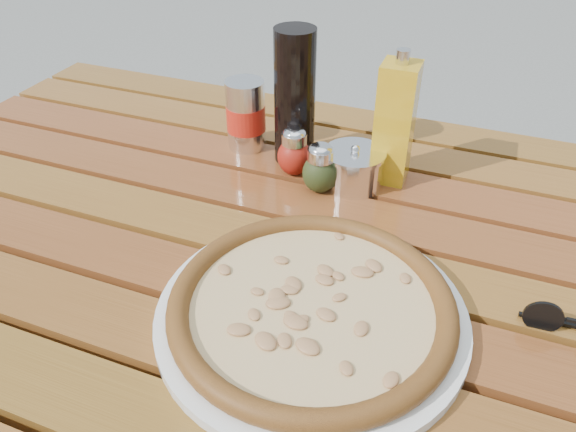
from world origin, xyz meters
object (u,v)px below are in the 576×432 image
(pepper_shaker, at_px, (294,152))
(olive_oil_cruet, at_px, (395,123))
(soda_can, at_px, (246,115))
(plate, at_px, (311,315))
(parmesan_tin, at_px, (354,168))
(pizza, at_px, (312,305))
(table, at_px, (283,282))
(dark_bottle, at_px, (295,97))
(sunglasses, at_px, (573,323))
(oregano_shaker, at_px, (320,169))

(pepper_shaker, height_order, olive_oil_cruet, olive_oil_cruet)
(soda_can, bearing_deg, plate, -55.16)
(soda_can, xyz_separation_m, parmesan_tin, (0.21, -0.05, -0.03))
(pizza, bearing_deg, olive_oil_cruet, 88.01)
(table, distance_m, soda_can, 0.31)
(dark_bottle, xyz_separation_m, parmesan_tin, (0.12, -0.04, -0.08))
(olive_oil_cruet, bearing_deg, parmesan_tin, -139.14)
(table, distance_m, dark_bottle, 0.30)
(plate, distance_m, parmesan_tin, 0.30)
(pizza, height_order, olive_oil_cruet, olive_oil_cruet)
(pizza, bearing_deg, sunglasses, 17.23)
(soda_can, distance_m, parmesan_tin, 0.22)
(sunglasses, bearing_deg, table, 171.30)
(olive_oil_cruet, height_order, sunglasses, olive_oil_cruet)
(parmesan_tin, bearing_deg, olive_oil_cruet, 40.86)
(plate, height_order, pepper_shaker, pepper_shaker)
(pizza, bearing_deg, table, 124.80)
(oregano_shaker, bearing_deg, pepper_shaker, 148.85)
(plate, bearing_deg, pizza, 90.00)
(pepper_shaker, height_order, dark_bottle, dark_bottle)
(soda_can, height_order, sunglasses, soda_can)
(sunglasses, bearing_deg, plate, -165.96)
(table, xyz_separation_m, parmesan_tin, (0.05, 0.18, 0.11))
(dark_bottle, distance_m, olive_oil_cruet, 0.16)
(soda_can, xyz_separation_m, olive_oil_cruet, (0.26, -0.01, 0.04))
(dark_bottle, xyz_separation_m, soda_can, (-0.09, 0.01, -0.05))
(parmesan_tin, bearing_deg, soda_can, 165.72)
(soda_can, bearing_deg, dark_bottle, -5.25)
(dark_bottle, relative_size, sunglasses, 2.00)
(table, height_order, parmesan_tin, parmesan_tin)
(table, bearing_deg, soda_can, 124.86)
(sunglasses, bearing_deg, pizza, -165.96)
(pepper_shaker, height_order, parmesan_tin, pepper_shaker)
(oregano_shaker, height_order, soda_can, soda_can)
(olive_oil_cruet, relative_size, parmesan_tin, 1.66)
(pizza, xyz_separation_m, olive_oil_cruet, (0.01, 0.34, 0.07))
(plate, bearing_deg, soda_can, 124.84)
(oregano_shaker, bearing_deg, sunglasses, -26.16)
(sunglasses, bearing_deg, soda_can, 150.09)
(pepper_shaker, bearing_deg, parmesan_tin, 0.51)
(pepper_shaker, height_order, oregano_shaker, same)
(table, height_order, sunglasses, sunglasses)
(soda_can, distance_m, sunglasses, 0.59)
(oregano_shaker, distance_m, soda_can, 0.19)
(table, relative_size, sunglasses, 12.75)
(pizza, height_order, oregano_shaker, oregano_shaker)
(olive_oil_cruet, bearing_deg, dark_bottle, 178.84)
(parmesan_tin, bearing_deg, plate, -83.13)
(table, xyz_separation_m, soda_can, (-0.16, 0.23, 0.13))
(olive_oil_cruet, bearing_deg, pizza, -91.99)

